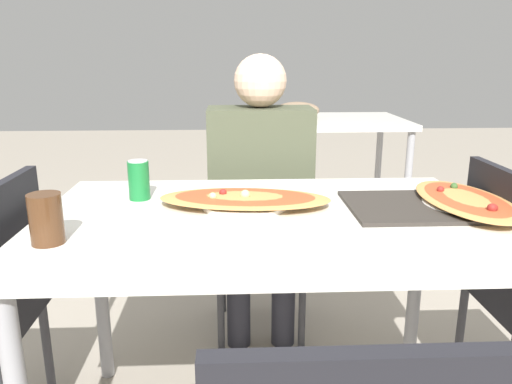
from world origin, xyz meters
name	(u,v)px	position (x,y,z in m)	size (l,w,h in m)	color
dining_table	(267,239)	(0.00, 0.00, 0.70)	(1.31, 0.83, 0.77)	silver
chair_far_seated	(259,220)	(0.01, 0.75, 0.50)	(0.40, 0.40, 0.88)	black
person_seated	(260,179)	(0.01, 0.63, 0.72)	(0.42, 0.25, 1.22)	#2D2D38
pizza_main	(245,200)	(-0.06, 0.08, 0.79)	(0.54, 0.30, 0.05)	white
soda_can	(139,180)	(-0.39, 0.18, 0.83)	(0.07, 0.07, 0.12)	#197233
drink_glass	(46,219)	(-0.55, -0.20, 0.83)	(0.08, 0.08, 0.12)	#4C2D19
serving_tray	(428,206)	(0.49, 0.04, 0.78)	(0.48, 0.33, 0.01)	#332D28
pizza_second	(466,201)	(0.60, 0.04, 0.79)	(0.26, 0.48, 0.05)	white
background_table	(322,127)	(0.54, 2.21, 0.71)	(1.10, 0.80, 0.89)	silver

